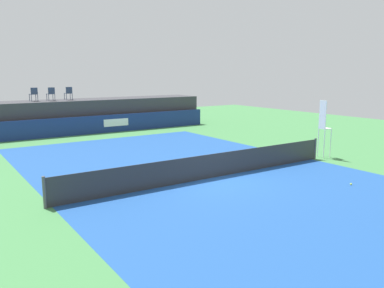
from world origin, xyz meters
TOP-DOWN VIEW (x-y plane):
  - ground_plane at (0.00, 3.00)m, footprint 48.00×48.00m
  - court_inner at (0.00, 0.00)m, footprint 12.00×22.00m
  - sponsor_wall at (0.01, 13.50)m, footprint 18.00×0.22m
  - spectator_platform at (0.00, 15.30)m, footprint 18.00×2.80m
  - spectator_chair_far_left at (-2.97, 15.34)m, footprint 0.48×0.48m
  - spectator_chair_left at (-1.92, 15.12)m, footprint 0.46×0.46m
  - spectator_chair_center at (-0.71, 15.27)m, footprint 0.46×0.46m
  - umpire_chair at (6.75, 0.02)m, footprint 0.50×0.50m
  - tennis_net at (0.00, 0.00)m, footprint 12.40×0.02m
  - net_post_near at (-6.20, 0.00)m, footprint 0.10×0.10m
  - net_post_far at (6.20, 0.00)m, footprint 0.10×0.10m
  - tennis_ball at (3.69, -3.66)m, footprint 0.07×0.07m

SIDE VIEW (x-z plane):
  - ground_plane at x=0.00m, z-range 0.00..0.00m
  - court_inner at x=0.00m, z-range 0.00..0.00m
  - tennis_ball at x=3.69m, z-range 0.00..0.07m
  - tennis_net at x=0.00m, z-range 0.00..0.95m
  - net_post_near at x=-6.20m, z-range 0.00..1.00m
  - net_post_far at x=6.20m, z-range 0.00..1.00m
  - sponsor_wall at x=0.01m, z-range 0.00..1.20m
  - spectator_platform at x=0.00m, z-range 0.00..2.20m
  - umpire_chair at x=6.75m, z-range 0.21..2.97m
  - spectator_chair_far_left at x=-2.97m, z-range 2.25..3.14m
  - spectator_chair_left at x=-1.92m, z-range 2.25..3.14m
  - spectator_chair_center at x=-0.71m, z-range 2.25..3.14m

